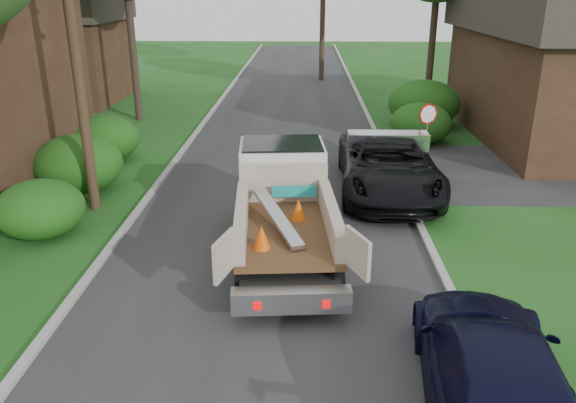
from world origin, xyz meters
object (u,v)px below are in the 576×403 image
(black_pickup, at_px, (388,165))
(navy_suv, at_px, (493,371))
(house_left_far, at_px, (55,47))
(stop_sign, at_px, (427,123))
(flatbed_truck, at_px, (284,196))
(utility_pole, at_px, (73,31))

(black_pickup, distance_m, navy_suv, 10.23)
(house_left_far, bearing_deg, stop_sign, -34.81)
(stop_sign, bearing_deg, house_left_far, 145.19)
(flatbed_truck, height_order, black_pickup, flatbed_truck)
(stop_sign, xyz_separation_m, house_left_far, (-18.70, 13.00, 1.27))
(house_left_far, xyz_separation_m, flatbed_truck, (13.83, -19.23, -1.75))
(house_left_far, distance_m, black_pickup, 22.99)
(black_pickup, bearing_deg, flatbed_truck, -127.52)
(stop_sign, bearing_deg, utility_pole, -159.38)
(utility_pole, bearing_deg, house_left_far, 115.23)
(utility_pole, bearing_deg, navy_suv, -42.37)
(stop_sign, distance_m, navy_suv, 12.60)
(stop_sign, xyz_separation_m, black_pickup, (-1.63, -2.26, -0.86))
(house_left_far, relative_size, flatbed_truck, 1.17)
(flatbed_truck, xyz_separation_m, navy_suv, (3.47, -6.26, -0.52))
(flatbed_truck, relative_size, navy_suv, 1.21)
(navy_suv, bearing_deg, utility_pole, -35.85)
(utility_pole, height_order, black_pickup, utility_pole)
(stop_sign, distance_m, flatbed_truck, 7.92)
(utility_pole, xyz_separation_m, flatbed_truck, (5.81, -2.21, -3.87))
(stop_sign, height_order, utility_pole, utility_pole)
(navy_suv, bearing_deg, house_left_far, -49.31)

